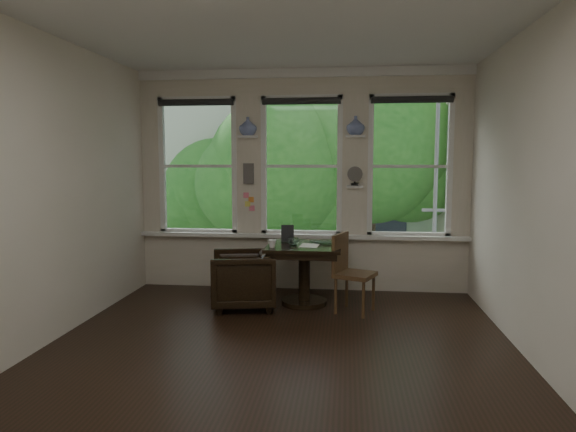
# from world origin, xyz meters

# --- Properties ---
(ground) EXTENTS (4.50, 4.50, 0.00)m
(ground) POSITION_xyz_m (0.00, 0.00, 0.00)
(ground) COLOR black
(ground) RESTS_ON ground
(ceiling) EXTENTS (4.50, 4.50, 0.00)m
(ceiling) POSITION_xyz_m (0.00, 0.00, 3.00)
(ceiling) COLOR silver
(ceiling) RESTS_ON ground
(wall_back) EXTENTS (4.50, 0.00, 4.50)m
(wall_back) POSITION_xyz_m (0.00, 2.25, 1.50)
(wall_back) COLOR beige
(wall_back) RESTS_ON ground
(wall_front) EXTENTS (4.50, 0.00, 4.50)m
(wall_front) POSITION_xyz_m (0.00, -2.25, 1.50)
(wall_front) COLOR beige
(wall_front) RESTS_ON ground
(wall_left) EXTENTS (0.00, 4.50, 4.50)m
(wall_left) POSITION_xyz_m (-2.25, 0.00, 1.50)
(wall_left) COLOR beige
(wall_left) RESTS_ON ground
(wall_right) EXTENTS (0.00, 4.50, 4.50)m
(wall_right) POSITION_xyz_m (2.25, 0.00, 1.50)
(wall_right) COLOR beige
(wall_right) RESTS_ON ground
(window_left) EXTENTS (1.10, 0.12, 1.90)m
(window_left) POSITION_xyz_m (-1.45, 2.25, 1.70)
(window_left) COLOR white
(window_left) RESTS_ON ground
(window_center) EXTENTS (1.10, 0.12, 1.90)m
(window_center) POSITION_xyz_m (0.00, 2.25, 1.70)
(window_center) COLOR white
(window_center) RESTS_ON ground
(window_right) EXTENTS (1.10, 0.12, 1.90)m
(window_right) POSITION_xyz_m (1.45, 2.25, 1.70)
(window_right) COLOR white
(window_right) RESTS_ON ground
(shelf_left) EXTENTS (0.26, 0.16, 0.03)m
(shelf_left) POSITION_xyz_m (-0.72, 2.15, 2.10)
(shelf_left) COLOR white
(shelf_left) RESTS_ON ground
(shelf_right) EXTENTS (0.26, 0.16, 0.03)m
(shelf_right) POSITION_xyz_m (0.72, 2.15, 2.10)
(shelf_right) COLOR white
(shelf_right) RESTS_ON ground
(intercom) EXTENTS (0.14, 0.06, 0.28)m
(intercom) POSITION_xyz_m (-0.72, 2.18, 1.60)
(intercom) COLOR #59544F
(intercom) RESTS_ON ground
(sticky_notes) EXTENTS (0.16, 0.01, 0.24)m
(sticky_notes) POSITION_xyz_m (-0.72, 2.19, 1.25)
(sticky_notes) COLOR pink
(sticky_notes) RESTS_ON ground
(desk_fan) EXTENTS (0.20, 0.20, 0.24)m
(desk_fan) POSITION_xyz_m (0.72, 2.13, 1.53)
(desk_fan) COLOR #59544F
(desk_fan) RESTS_ON ground
(vase_left) EXTENTS (0.24, 0.24, 0.25)m
(vase_left) POSITION_xyz_m (-0.72, 2.15, 2.24)
(vase_left) COLOR silver
(vase_left) RESTS_ON shelf_left
(vase_right) EXTENTS (0.24, 0.24, 0.25)m
(vase_right) POSITION_xyz_m (0.72, 2.15, 2.24)
(vase_right) COLOR silver
(vase_right) RESTS_ON shelf_right
(table) EXTENTS (0.90, 0.90, 0.75)m
(table) POSITION_xyz_m (0.11, 1.42, 0.38)
(table) COLOR black
(table) RESTS_ON ground
(armchair_left) EXTENTS (0.89, 0.88, 0.69)m
(armchair_left) POSITION_xyz_m (-0.62, 1.19, 0.35)
(armchair_left) COLOR black
(armchair_left) RESTS_ON ground
(cushion_red) EXTENTS (0.45, 0.45, 0.06)m
(cushion_red) POSITION_xyz_m (-0.62, 1.19, 0.45)
(cushion_red) COLOR maroon
(cushion_red) RESTS_ON armchair_left
(side_chair_right) EXTENTS (0.55, 0.55, 0.92)m
(side_chair_right) POSITION_xyz_m (0.73, 1.15, 0.46)
(side_chair_right) COLOR #4C2D1B
(side_chair_right) RESTS_ON ground
(laptop) EXTENTS (0.38, 0.31, 0.03)m
(laptop) POSITION_xyz_m (0.32, 1.46, 0.76)
(laptop) COLOR black
(laptop) RESTS_ON table
(mug) EXTENTS (0.11, 0.11, 0.09)m
(mug) POSITION_xyz_m (-0.25, 1.17, 0.80)
(mug) COLOR white
(mug) RESTS_ON table
(drinking_glass) EXTENTS (0.17, 0.17, 0.10)m
(drinking_glass) POSITION_xyz_m (-0.01, 1.29, 0.80)
(drinking_glass) COLOR white
(drinking_glass) RESTS_ON table
(tablet) EXTENTS (0.17, 0.09, 0.22)m
(tablet) POSITION_xyz_m (-0.12, 1.59, 0.86)
(tablet) COLOR black
(tablet) RESTS_ON table
(papers) EXTENTS (0.24, 0.32, 0.00)m
(papers) POSITION_xyz_m (0.18, 1.36, 0.75)
(papers) COLOR silver
(papers) RESTS_ON table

